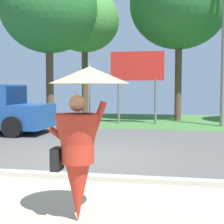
{
  "coord_description": "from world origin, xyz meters",
  "views": [
    {
      "loc": [
        2.25,
        -8.36,
        1.81
      ],
      "look_at": [
        0.49,
        1.0,
        1.1
      ],
      "focal_mm": 54.91,
      "sensor_mm": 36.0,
      "label": 1
    }
  ],
  "objects_px": {
    "utility_pole": "(224,35)",
    "tree_center_back": "(179,4)",
    "tree_left_far": "(85,21)",
    "roadside_billboard": "(137,71)",
    "tree_right_mid": "(49,9)",
    "monk_pedestrian": "(81,139)"
  },
  "relations": [
    {
      "from": "utility_pole",
      "to": "tree_center_back",
      "type": "relative_size",
      "value": 0.92
    },
    {
      "from": "tree_left_far",
      "to": "tree_center_back",
      "type": "xyz_separation_m",
      "value": [
        5.36,
        -0.75,
        0.55
      ]
    },
    {
      "from": "utility_pole",
      "to": "roadside_billboard",
      "type": "xyz_separation_m",
      "value": [
        -3.97,
        0.4,
        -1.56
      ]
    },
    {
      "from": "roadside_billboard",
      "to": "tree_right_mid",
      "type": "xyz_separation_m",
      "value": [
        -4.07,
        -1.04,
        2.9
      ]
    },
    {
      "from": "tree_center_back",
      "to": "tree_right_mid",
      "type": "bearing_deg",
      "value": -152.55
    },
    {
      "from": "utility_pole",
      "to": "tree_center_back",
      "type": "distance_m",
      "value": 3.79
    },
    {
      "from": "tree_left_far",
      "to": "tree_center_back",
      "type": "distance_m",
      "value": 5.44
    },
    {
      "from": "monk_pedestrian",
      "to": "roadside_billboard",
      "type": "distance_m",
      "value": 12.37
    },
    {
      "from": "monk_pedestrian",
      "to": "tree_center_back",
      "type": "height_order",
      "value": "tree_center_back"
    },
    {
      "from": "roadside_billboard",
      "to": "tree_left_far",
      "type": "xyz_separation_m",
      "value": [
        -3.39,
        2.85,
        3.04
      ]
    },
    {
      "from": "monk_pedestrian",
      "to": "roadside_billboard",
      "type": "relative_size",
      "value": 0.61
    },
    {
      "from": "utility_pole",
      "to": "tree_center_back",
      "type": "bearing_deg",
      "value": 128.68
    },
    {
      "from": "roadside_billboard",
      "to": "utility_pole",
      "type": "bearing_deg",
      "value": -5.77
    },
    {
      "from": "tree_left_far",
      "to": "tree_right_mid",
      "type": "relative_size",
      "value": 0.99
    },
    {
      "from": "tree_left_far",
      "to": "monk_pedestrian",
      "type": "bearing_deg",
      "value": -75.02
    },
    {
      "from": "tree_right_mid",
      "to": "roadside_billboard",
      "type": "bearing_deg",
      "value": 14.32
    },
    {
      "from": "monk_pedestrian",
      "to": "utility_pole",
      "type": "xyz_separation_m",
      "value": [
        3.31,
        11.87,
        2.98
      ]
    },
    {
      "from": "utility_pole",
      "to": "tree_center_back",
      "type": "height_order",
      "value": "tree_center_back"
    },
    {
      "from": "utility_pole",
      "to": "tree_left_far",
      "type": "xyz_separation_m",
      "value": [
        -7.36,
        3.25,
        1.48
      ]
    },
    {
      "from": "monk_pedestrian",
      "to": "tree_right_mid",
      "type": "distance_m",
      "value": 12.93
    },
    {
      "from": "tree_left_far",
      "to": "tree_center_back",
      "type": "height_order",
      "value": "tree_center_back"
    },
    {
      "from": "roadside_billboard",
      "to": "tree_center_back",
      "type": "xyz_separation_m",
      "value": [
        1.97,
        2.1,
        3.59
      ]
    }
  ]
}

